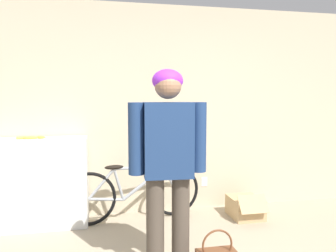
{
  "coord_description": "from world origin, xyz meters",
  "views": [
    {
      "loc": [
        -0.76,
        -1.64,
        1.48
      ],
      "look_at": [
        -0.23,
        0.96,
        1.23
      ],
      "focal_mm": 35.0,
      "sensor_mm": 36.0,
      "label": 1
    }
  ],
  "objects": [
    {
      "name": "cardboard_box",
      "position": [
        0.94,
        1.99,
        0.12
      ],
      "size": [
        0.36,
        0.5,
        0.32
      ],
      "color": "tan",
      "rests_on": "ground_plane"
    },
    {
      "name": "side_shelf",
      "position": [
        -1.48,
        2.2,
        0.5
      ],
      "size": [
        1.08,
        0.4,
        1.01
      ],
      "color": "white",
      "rests_on": "ground_plane"
    },
    {
      "name": "person",
      "position": [
        -0.23,
        0.97,
        1.0
      ],
      "size": [
        0.65,
        0.27,
        1.69
      ],
      "rotation": [
        0.0,
        0.0,
        -0.07
      ],
      "color": "#4C4238",
      "rests_on": "ground_plane"
    },
    {
      "name": "banana",
      "position": [
        -1.53,
        2.16,
        1.02
      ],
      "size": [
        0.33,
        0.09,
        0.04
      ],
      "color": "#EAD64C",
      "rests_on": "side_shelf"
    },
    {
      "name": "wall_back",
      "position": [
        0.0,
        2.45,
        1.3
      ],
      "size": [
        8.0,
        0.07,
        2.6
      ],
      "color": "beige",
      "rests_on": "ground_plane"
    },
    {
      "name": "bicycle",
      "position": [
        -0.41,
        2.15,
        0.34
      ],
      "size": [
        1.65,
        0.46,
        0.7
      ],
      "rotation": [
        0.0,
        0.0,
        0.13
      ],
      "color": "black",
      "rests_on": "ground_plane"
    }
  ]
}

